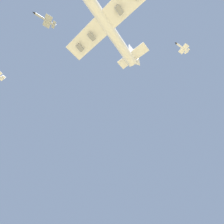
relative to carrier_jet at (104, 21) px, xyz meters
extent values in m
cylinder|color=white|center=(1.19, 0.57, 0.12)|extent=(62.31, 39.11, 6.40)
cone|color=white|center=(-31.92, -14.79, 0.71)|extent=(6.69, 7.14, 5.76)
cube|color=white|center=(-0.59, -0.35, -0.84)|extent=(36.14, 59.34, 5.61)
cylinder|color=gray|center=(8.74, -20.39, -1.27)|extent=(5.83, 5.08, 3.00)
cylinder|color=gray|center=(4.11, -10.45, -2.15)|extent=(5.83, 5.08, 3.00)
cylinder|color=gray|center=(-5.14, 9.43, -3.92)|extent=(5.83, 5.08, 3.00)
cube|color=white|center=(-26.28, -11.50, 8.29)|extent=(7.90, 4.76, 10.42)
cube|color=white|center=(-26.03, -12.04, 0.91)|extent=(15.62, 22.88, 2.36)
cube|color=silver|center=(49.71, -56.57, -10.50)|extent=(2.18, 1.37, 2.60)
cube|color=silver|center=(49.71, -56.57, -12.25)|extent=(4.13, 5.16, 0.20)
cylinder|color=#999EA3|center=(34.84, -17.44, 11.39)|extent=(13.08, 3.32, 1.50)
cone|color=black|center=(42.26, -16.39, 11.39)|extent=(2.19, 1.77, 1.50)
cube|color=#999EA3|center=(33.35, -17.66, 11.19)|extent=(5.49, 8.54, 0.24)
cube|color=#999EA3|center=(29.39, -18.22, 13.34)|extent=(2.40, 0.54, 2.60)
cube|color=#999EA3|center=(29.39, -18.22, 11.59)|extent=(2.66, 5.03, 0.20)
cylinder|color=silver|center=(-66.65, 2.85, 25.62)|extent=(13.09, 2.99, 1.50)
cone|color=black|center=(-59.20, 3.71, 25.62)|extent=(2.16, 1.72, 1.50)
cube|color=silver|center=(-68.14, 2.68, 25.42)|extent=(5.29, 8.45, 0.24)
cube|color=silver|center=(-72.11, 2.22, 27.57)|extent=(2.41, 0.48, 2.60)
cube|color=silver|center=(-72.11, 2.22, 25.82)|extent=(2.54, 5.00, 0.20)
camera|label=1|loc=(5.36, 23.05, -107.18)|focal=25.83mm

